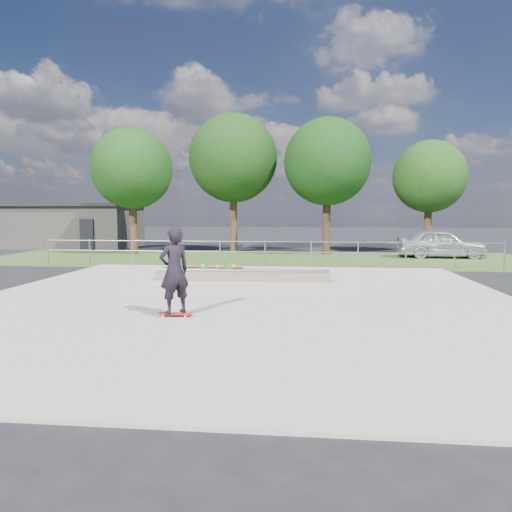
{
  "coord_description": "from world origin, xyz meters",
  "views": [
    {
      "loc": [
        1.57,
        -12.29,
        2.45
      ],
      "look_at": [
        0.2,
        1.5,
        1.1
      ],
      "focal_mm": 32.0,
      "sensor_mm": 36.0,
      "label": 1
    }
  ],
  "objects_px": {
    "skateboarder": "(174,271)",
    "parked_car": "(441,244)",
    "planter_bed": "(202,270)",
    "grind_ledge": "(241,275)"
  },
  "relations": [
    {
      "from": "skateboarder",
      "to": "parked_car",
      "type": "height_order",
      "value": "skateboarder"
    },
    {
      "from": "planter_bed",
      "to": "grind_ledge",
      "type": "bearing_deg",
      "value": -40.78
    },
    {
      "from": "grind_ledge",
      "to": "skateboarder",
      "type": "bearing_deg",
      "value": -98.51
    },
    {
      "from": "skateboarder",
      "to": "planter_bed",
      "type": "bearing_deg",
      "value": 97.23
    },
    {
      "from": "planter_bed",
      "to": "parked_car",
      "type": "height_order",
      "value": "parked_car"
    },
    {
      "from": "planter_bed",
      "to": "skateboarder",
      "type": "bearing_deg",
      "value": -82.77
    },
    {
      "from": "skateboarder",
      "to": "parked_car",
      "type": "relative_size",
      "value": 0.45
    },
    {
      "from": "skateboarder",
      "to": "parked_car",
      "type": "bearing_deg",
      "value": 55.7
    },
    {
      "from": "planter_bed",
      "to": "parked_car",
      "type": "bearing_deg",
      "value": 36.06
    },
    {
      "from": "grind_ledge",
      "to": "skateboarder",
      "type": "xyz_separation_m",
      "value": [
        -0.81,
        -5.45,
        0.85
      ]
    }
  ]
}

